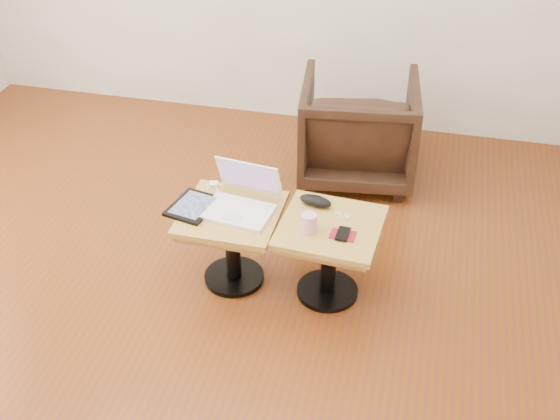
% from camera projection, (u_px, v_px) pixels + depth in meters
% --- Properties ---
extents(room_shell, '(4.52, 4.52, 2.71)m').
position_uv_depth(room_shell, '(144.00, 67.00, 2.71)').
color(room_shell, maroon).
rests_on(room_shell, ground).
extents(side_table_left, '(0.49, 0.49, 0.44)m').
position_uv_depth(side_table_left, '(232.00, 229.00, 3.56)').
color(side_table_left, black).
rests_on(side_table_left, ground).
extents(side_table_right, '(0.52, 0.52, 0.44)m').
position_uv_depth(side_table_right, '(330.00, 242.00, 3.47)').
color(side_table_right, black).
rests_on(side_table_right, ground).
extents(laptop, '(0.37, 0.36, 0.23)m').
position_uv_depth(laptop, '(241.00, 200.00, 3.49)').
color(laptop, white).
rests_on(laptop, side_table_left).
extents(tablet, '(0.25, 0.29, 0.02)m').
position_uv_depth(tablet, '(193.00, 206.00, 3.51)').
color(tablet, black).
rests_on(tablet, side_table_left).
extents(charging_adapter, '(0.05, 0.05, 0.02)m').
position_uv_depth(charging_adapter, '(214.00, 184.00, 3.67)').
color(charging_adapter, white).
rests_on(charging_adapter, side_table_left).
extents(glasses_case, '(0.18, 0.11, 0.05)m').
position_uv_depth(glasses_case, '(316.00, 201.00, 3.52)').
color(glasses_case, black).
rests_on(glasses_case, side_table_right).
extents(striped_cup, '(0.10, 0.10, 0.10)m').
position_uv_depth(striped_cup, '(309.00, 223.00, 3.33)').
color(striped_cup, '#DB4C8C').
rests_on(striped_cup, side_table_right).
extents(earbuds_tangle, '(0.07, 0.05, 0.01)m').
position_uv_depth(earbuds_tangle, '(343.00, 216.00, 3.45)').
color(earbuds_tangle, white).
rests_on(earbuds_tangle, side_table_right).
extents(phone_on_sleeve, '(0.13, 0.11, 0.02)m').
position_uv_depth(phone_on_sleeve, '(343.00, 234.00, 3.33)').
color(phone_on_sleeve, maroon).
rests_on(phone_on_sleeve, side_table_right).
extents(armchair, '(0.79, 0.81, 0.66)m').
position_uv_depth(armchair, '(358.00, 129.00, 4.41)').
color(armchair, black).
rests_on(armchair, ground).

